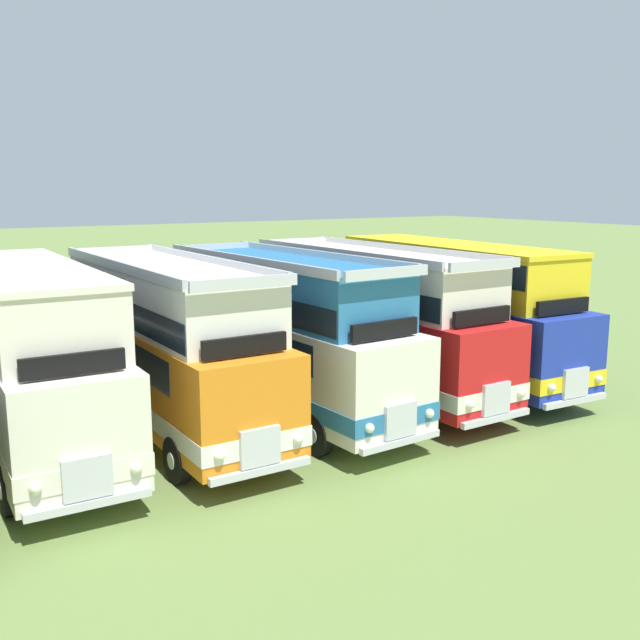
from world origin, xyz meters
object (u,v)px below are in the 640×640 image
bus_seventh_in_row (452,305)px  bus_third_in_row (32,350)px  bus_fourth_in_row (167,341)px  bus_fifth_in_row (283,331)px  bus_sixth_in_row (370,318)px

bus_seventh_in_row → bus_third_in_row: bearing=177.9°
bus_third_in_row → bus_fourth_in_row: 3.26m
bus_fifth_in_row → bus_sixth_in_row: bearing=6.2°
bus_fifth_in_row → bus_seventh_in_row: 6.51m
bus_fourth_in_row → bus_seventh_in_row: bus_fourth_in_row is taller
bus_third_in_row → bus_fifth_in_row: 6.52m
bus_sixth_in_row → bus_seventh_in_row: bearing=-2.0°
bus_fourth_in_row → bus_fifth_in_row: 3.26m
bus_fourth_in_row → bus_third_in_row: bearing=174.2°
bus_third_in_row → bus_seventh_in_row: size_ratio=0.99×
bus_third_in_row → bus_fourth_in_row: (3.24, -0.33, -0.11)m
bus_third_in_row → bus_sixth_in_row: 9.74m
bus_seventh_in_row → bus_fifth_in_row: bearing=-177.8°
bus_third_in_row → bus_sixth_in_row: bearing=-2.2°
bus_seventh_in_row → bus_fourth_in_row: bearing=179.1°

